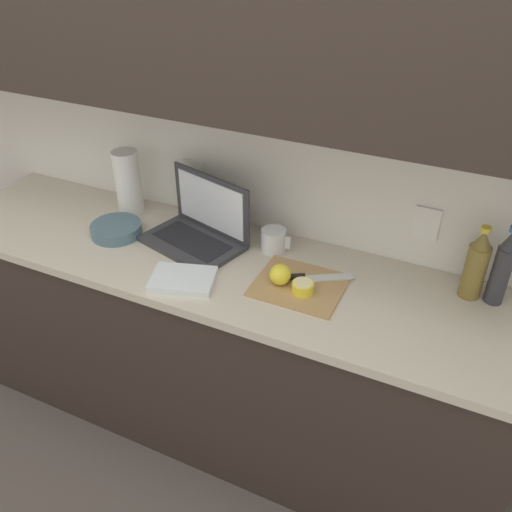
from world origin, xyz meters
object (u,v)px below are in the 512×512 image
Objects in this scene: measuring_cup at (274,240)px; bowl_white at (116,230)px; bottle_oil_tall at (502,268)px; knife at (299,277)px; paper_towel_roll at (128,182)px; cutting_board at (299,285)px; bottle_green_soda at (476,265)px; lemon_half_cut at (303,287)px; laptop at (200,227)px; lemon_whole_beside at (280,275)px.

measuring_cup is 0.58× the size of bowl_white.
bottle_oil_tall is 2.50× the size of measuring_cup.
paper_towel_roll reaches higher than knife.
bottle_green_soda is at bearing 20.31° from cutting_board.
knife is 3.48× the size of lemon_half_cut.
lemon_half_cut is 0.28× the size of bottle_green_soda.
laptop reaches higher than bowl_white.
bottle_oil_tall reaches higher than lemon_half_cut.
lemon_whole_beside is 0.28× the size of bottle_green_soda.
bottle_oil_tall reaches higher than cutting_board.
lemon_whole_beside is 0.27× the size of paper_towel_roll.
bottle_oil_tall reaches higher than knife.
lemon_whole_beside is at bearing -167.77° from knife.
bottle_oil_tall reaches higher than paper_towel_roll.
lemon_half_cut is (0.02, -0.03, 0.02)m from cutting_board.
bottle_green_soda is 0.08m from bottle_oil_tall.
bottle_oil_tall is at bearing 21.59° from lemon_half_cut.
lemon_whole_beside is at bearing -15.65° from paper_towel_roll.
knife reaches higher than cutting_board.
laptop is 5.81× the size of lemon_whole_beside.
cutting_board is at bearing 125.67° from lemon_half_cut.
knife is 0.08m from lemon_whole_beside.
cutting_board is 4.08× the size of lemon_whole_beside.
knife is at bearing 111.09° from cutting_board.
knife is (0.45, -0.09, -0.04)m from laptop.
measuring_cup is (0.29, 0.06, -0.02)m from laptop.
bowl_white is 0.74× the size of paper_towel_roll.
bowl_white is (-1.40, -0.19, -0.11)m from bottle_oil_tall.
bottle_oil_tall is 1.46m from paper_towel_roll.
bottle_green_soda is 1.34m from bowl_white.
bottle_oil_tall is (0.08, -0.00, 0.01)m from bottle_green_soda.
paper_towel_roll is (-1.46, -0.00, 0.00)m from bottle_oil_tall.
cutting_board is 0.03m from knife.
paper_towel_roll is at bearing 107.81° from bowl_white.
bottle_green_soda reaches higher than lemon_whole_beside.
measuring_cup reaches higher than bowl_white.
measuring_cup is 0.43× the size of paper_towel_roll.
paper_towel_roll reaches higher than bowl_white.
lemon_whole_beside is (-0.09, 0.01, 0.02)m from lemon_half_cut.
paper_towel_roll is (-0.67, 0.02, 0.09)m from measuring_cup.
laptop is at bearing -12.04° from paper_towel_roll.
measuring_cup is (-0.11, 0.20, -0.00)m from lemon_whole_beside.
measuring_cup reaches higher than cutting_board.
laptop is 1.00m from bottle_green_soda.
cutting_board is 0.66m from bottle_oil_tall.
knife is 0.22m from measuring_cup.
knife is at bearing -11.49° from paper_towel_roll.
laptop is 1.67× the size of knife.
knife is 0.78m from bowl_white.
lemon_whole_beside reaches higher than cutting_board.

